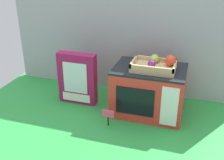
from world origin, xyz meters
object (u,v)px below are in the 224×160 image
at_px(toy_microwave, 149,90).
at_px(food_groups_crate, 156,65).
at_px(cookie_set_box, 77,79).
at_px(price_sign, 108,115).

bearing_deg(toy_microwave, food_groups_crate, -27.03).
height_order(toy_microwave, cookie_set_box, cookie_set_box).
height_order(food_groups_crate, price_sign, food_groups_crate).
distance_m(cookie_set_box, price_sign, 0.35).
bearing_deg(cookie_set_box, toy_microwave, 2.03).
bearing_deg(cookie_set_box, price_sign, -37.13).
xyz_separation_m(toy_microwave, price_sign, (-0.18, -0.22, -0.08)).
bearing_deg(toy_microwave, cookie_set_box, -177.97).
bearing_deg(price_sign, cookie_set_box, 142.87).
height_order(food_groups_crate, cookie_set_box, food_groups_crate).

